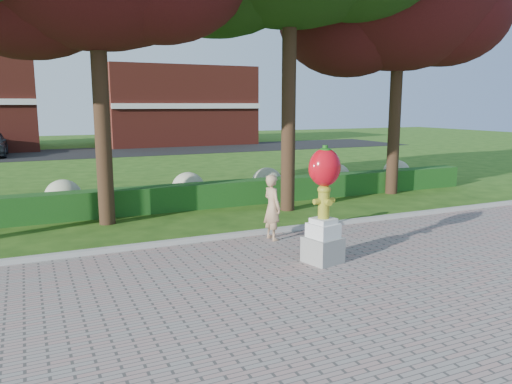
{
  "coord_description": "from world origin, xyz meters",
  "views": [
    {
      "loc": [
        -3.96,
        -8.2,
        3.32
      ],
      "look_at": [
        0.31,
        1.0,
        1.53
      ],
      "focal_mm": 35.0,
      "sensor_mm": 36.0,
      "label": 1
    }
  ],
  "objects": [
    {
      "name": "hydrant_sculpture",
      "position": [
        1.56,
        0.37,
        1.34
      ],
      "size": [
        0.8,
        0.8,
        2.46
      ],
      "rotation": [
        0.0,
        0.0,
        0.22
      ],
      "color": "gray",
      "rests_on": "walkway"
    },
    {
      "name": "woman",
      "position": [
        1.41,
        2.44,
        0.85
      ],
      "size": [
        0.43,
        0.62,
        1.61
      ],
      "primitive_type": "imported",
      "rotation": [
        0.0,
        0.0,
        1.65
      ],
      "color": "tan",
      "rests_on": "walkway"
    },
    {
      "name": "hydrangea_row",
      "position": [
        0.57,
        8.0,
        0.55
      ],
      "size": [
        20.1,
        1.1,
        0.99
      ],
      "color": "#AAB187",
      "rests_on": "ground"
    },
    {
      "name": "tree_far_right",
      "position": [
        8.4,
        6.58,
        6.97
      ],
      "size": [
        7.88,
        6.72,
        10.21
      ],
      "color": "black",
      "rests_on": "ground"
    },
    {
      "name": "ground",
      "position": [
        0.0,
        0.0,
        0.0
      ],
      "size": [
        100.0,
        100.0,
        0.0
      ],
      "primitive_type": "plane",
      "color": "#234812",
      "rests_on": "ground"
    },
    {
      "name": "curb",
      "position": [
        0.0,
        3.0,
        0.07
      ],
      "size": [
        40.0,
        0.18,
        0.15
      ],
      "primitive_type": "cube",
      "color": "#ADADA5",
      "rests_on": "ground"
    },
    {
      "name": "building_right",
      "position": [
        8.0,
        34.0,
        3.2
      ],
      "size": [
        12.0,
        8.0,
        6.4
      ],
      "primitive_type": "cube",
      "color": "maroon",
      "rests_on": "ground"
    },
    {
      "name": "street",
      "position": [
        0.0,
        28.0,
        0.01
      ],
      "size": [
        50.0,
        8.0,
        0.02
      ],
      "primitive_type": "cube",
      "color": "black",
      "rests_on": "ground"
    },
    {
      "name": "lawn_hedge",
      "position": [
        0.0,
        7.0,
        0.4
      ],
      "size": [
        24.0,
        0.7,
        0.8
      ],
      "primitive_type": "cube",
      "color": "#154A18",
      "rests_on": "ground"
    },
    {
      "name": "walkway",
      "position": [
        0.0,
        -4.0,
        0.02
      ],
      "size": [
        40.0,
        14.0,
        0.04
      ],
      "primitive_type": "cube",
      "color": "gray",
      "rests_on": "ground"
    }
  ]
}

